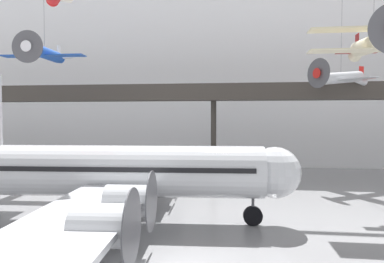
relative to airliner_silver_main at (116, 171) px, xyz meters
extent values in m
cube|color=white|center=(5.53, 30.01, 9.53)|extent=(140.00, 3.00, 26.21)
cube|color=#38332D|center=(5.53, 20.13, 6.30)|extent=(110.00, 3.20, 0.90)
cube|color=#38332D|center=(5.53, 18.59, 7.30)|extent=(110.00, 0.12, 1.10)
cylinder|color=#38332D|center=(5.53, 21.09, 1.14)|extent=(0.70, 0.70, 9.42)
cylinder|color=silver|center=(0.13, 0.01, 0.05)|extent=(20.11, 4.63, 3.50)
sphere|color=silver|center=(10.83, 0.61, 0.05)|extent=(3.43, 3.43, 3.43)
cube|color=black|center=(0.13, 0.01, 0.40)|extent=(18.72, 4.62, 0.32)
cube|color=silver|center=(0.36, 8.16, -0.74)|extent=(5.35, 12.99, 0.28)
cube|color=silver|center=(1.28, -8.07, -0.74)|extent=(5.35, 12.99, 0.28)
cylinder|color=silver|center=(1.91, 5.44, -0.69)|extent=(2.41, 1.81, 1.68)
cylinder|color=#4C4C51|center=(3.18, 5.51, -0.69)|extent=(0.24, 3.19, 3.19)
cylinder|color=silver|center=(1.67, 9.77, -0.69)|extent=(2.41, 1.81, 1.68)
cylinder|color=#4C4C51|center=(2.94, 9.84, -0.69)|extent=(0.24, 3.19, 3.19)
cylinder|color=silver|center=(2.51, -5.19, -0.69)|extent=(2.41, 1.81, 1.68)
cylinder|color=#4C4C51|center=(3.79, -5.12, -0.69)|extent=(0.24, 3.19, 3.19)
cylinder|color=silver|center=(2.76, -9.52, -0.69)|extent=(2.41, 1.81, 1.68)
cylinder|color=#4C4C51|center=(4.03, -9.44, -0.69)|extent=(0.24, 3.19, 3.19)
cylinder|color=#4C4C51|center=(9.39, 0.53, -2.31)|extent=(0.20, 0.20, 1.21)
cylinder|color=black|center=(9.39, 0.53, -2.92)|extent=(1.32, 0.45, 1.30)
cylinder|color=#4C4C51|center=(0.20, 2.82, -2.31)|extent=(0.20, 0.20, 1.21)
cylinder|color=black|center=(0.20, 2.82, -2.92)|extent=(1.32, 0.45, 1.30)
cylinder|color=#4C4C51|center=(0.52, -2.78, -2.31)|extent=(0.20, 0.20, 1.21)
cylinder|color=black|center=(0.52, -2.78, -2.92)|extent=(1.32, 0.45, 1.30)
cylinder|color=silver|center=(19.64, 16.48, 8.05)|extent=(5.64, 4.11, 1.78)
cone|color=red|center=(17.05, 14.88, 8.35)|extent=(1.39, 1.43, 1.08)
cylinder|color=#4C4C51|center=(16.87, 14.77, 8.37)|extent=(1.67, 2.68, 3.12)
cone|color=silver|center=(22.05, 17.96, 7.76)|extent=(1.94, 1.74, 1.17)
cube|color=silver|center=(19.34, 16.29, 7.69)|extent=(5.81, 8.20, 0.10)
cube|color=red|center=(22.35, 18.15, 8.77)|extent=(0.63, 0.42, 1.44)
cube|color=red|center=(22.35, 18.15, 8.05)|extent=(2.24, 3.03, 0.06)
cylinder|color=slate|center=(19.64, 16.48, 13.80)|extent=(0.04, 0.04, 10.30)
cylinder|color=beige|center=(18.23, 4.16, 9.13)|extent=(1.30, 6.25, 1.71)
cone|color=beige|center=(18.24, 7.17, 8.91)|extent=(1.09, 1.73, 1.20)
cube|color=beige|center=(18.22, 3.78, 10.15)|extent=(9.34, 1.54, 0.10)
cube|color=beige|center=(18.22, 3.78, 8.61)|extent=(9.34, 1.54, 0.10)
cube|color=maroon|center=(18.24, 7.55, 9.89)|extent=(0.06, 0.75, 1.54)
cube|color=maroon|center=(18.24, 7.55, 9.13)|extent=(3.33, 0.76, 0.06)
cylinder|color=#1E4CAD|center=(-11.97, 11.98, 10.61)|extent=(1.46, 5.94, 1.22)
cone|color=white|center=(-11.85, 8.89, 10.61)|extent=(1.14, 1.02, 1.10)
cylinder|color=#4C4C51|center=(-11.84, 8.67, 10.61)|extent=(3.17, 0.17, 3.17)
cone|color=#1E4CAD|center=(-12.09, 14.85, 10.61)|extent=(1.10, 1.62, 1.04)
cube|color=#1E4CAD|center=(-11.96, 11.62, 10.24)|extent=(8.96, 1.80, 0.10)
cube|color=white|center=(-12.11, 15.20, 11.34)|extent=(0.09, 0.72, 1.47)
cube|color=white|center=(-12.11, 15.20, 10.61)|extent=(3.20, 0.85, 0.06)
cylinder|color=slate|center=(-11.97, 11.98, 15.15)|extent=(0.04, 0.04, 7.86)
camera|label=1|loc=(8.05, -22.60, 3.72)|focal=32.00mm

